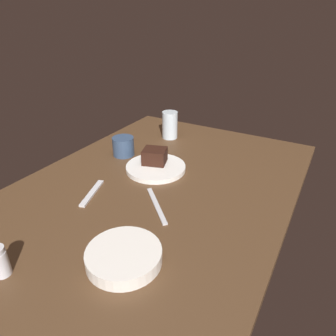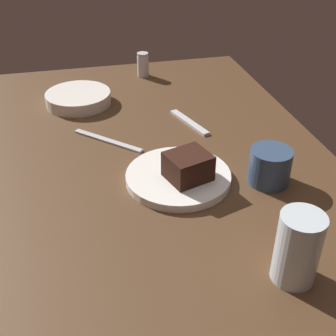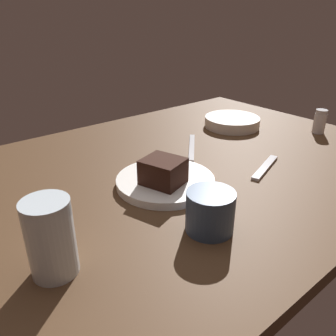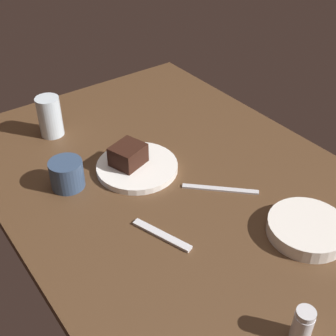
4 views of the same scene
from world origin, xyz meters
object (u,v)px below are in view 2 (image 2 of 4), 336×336
object	(u,v)px
dessert_plate	(178,177)
side_bowl	(78,98)
salt_shaker	(143,65)
chocolate_cake_slice	(188,166)
butter_knife	(108,141)
coffee_cup	(270,166)
water_glass	(298,248)
dessert_spoon	(189,122)

from	to	relation	value
dessert_plate	side_bowl	distance (cm)	45.42
side_bowl	salt_shaker	bearing A→B (deg)	-52.50
chocolate_cake_slice	butter_knife	world-z (taller)	chocolate_cake_slice
dessert_plate	salt_shaker	xyz separation A→B (cm)	(58.06, -3.65, 2.76)
dessert_plate	salt_shaker	world-z (taller)	salt_shaker
coffee_cup	side_bowl	bearing A→B (deg)	36.93
water_glass	dessert_spoon	xyz separation A→B (cm)	(53.00, 1.67, -5.59)
coffee_cup	salt_shaker	bearing A→B (deg)	12.62
chocolate_cake_slice	butter_knife	size ratio (longest dim) A/B	0.43
salt_shaker	side_bowl	world-z (taller)	salt_shaker
side_bowl	butter_knife	xyz separation A→B (cm)	(-22.71, -5.18, -1.39)
water_glass	butter_knife	size ratio (longest dim) A/B	0.62
water_glass	dessert_plate	bearing A→B (deg)	19.92
water_glass	coffee_cup	size ratio (longest dim) A/B	1.41
salt_shaker	water_glass	xyz separation A→B (cm)	(-87.39, -6.98, 2.33)
dessert_plate	dessert_spoon	xyz separation A→B (cm)	(23.67, -8.96, -0.49)
water_glass	butter_knife	bearing A→B (deg)	25.07
water_glass	butter_knife	xyz separation A→B (cm)	(48.61, 22.74, -5.69)
water_glass	chocolate_cake_slice	bearing A→B (deg)	18.38
chocolate_cake_slice	water_glass	xyz separation A→B (cm)	(-27.55, -9.15, 1.57)
side_bowl	dessert_spoon	size ratio (longest dim) A/B	1.17
salt_shaker	water_glass	bearing A→B (deg)	-175.43
chocolate_cake_slice	butter_knife	bearing A→B (deg)	32.83
side_bowl	butter_knife	world-z (taller)	side_bowl
salt_shaker	dessert_spoon	xyz separation A→B (cm)	(-34.39, -5.31, -3.26)
dessert_plate	water_glass	size ratio (longest dim) A/B	1.80
chocolate_cake_slice	side_bowl	size ratio (longest dim) A/B	0.46
salt_shaker	coffee_cup	distance (cm)	64.13
dessert_plate	chocolate_cake_slice	size ratio (longest dim) A/B	2.63
water_glass	salt_shaker	bearing A→B (deg)	4.57
dessert_plate	dessert_spoon	size ratio (longest dim) A/B	1.43
coffee_cup	dessert_spoon	bearing A→B (deg)	17.16
dessert_plate	butter_knife	world-z (taller)	dessert_plate
dessert_spoon	salt_shaker	bearing A→B (deg)	-9.84
chocolate_cake_slice	coffee_cup	distance (cm)	16.43
butter_knife	coffee_cup	bearing A→B (deg)	5.52
coffee_cup	chocolate_cake_slice	bearing A→B (deg)	80.39
dessert_plate	butter_knife	size ratio (longest dim) A/B	1.13
water_glass	dessert_spoon	size ratio (longest dim) A/B	0.79
dessert_plate	salt_shaker	bearing A→B (deg)	-3.60
chocolate_cake_slice	coffee_cup	bearing A→B (deg)	-99.61
salt_shaker	side_bowl	xyz separation A→B (cm)	(-16.07, 20.94, -1.97)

